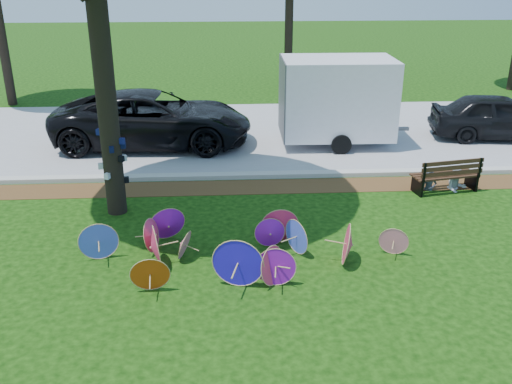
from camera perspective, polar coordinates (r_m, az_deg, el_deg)
ground at (r=10.56m, az=-2.11°, el=-8.75°), size 90.00×90.00×0.00m
mulch_strip at (r=14.60m, az=-2.52°, el=0.46°), size 90.00×1.00×0.01m
curb at (r=15.23m, az=-2.57°, el=1.64°), size 90.00×0.30×0.12m
street at (r=19.18m, az=-2.77°, el=5.89°), size 90.00×8.00×0.01m
parasol_pile at (r=10.89m, az=-2.54°, el=-5.39°), size 6.47×2.38×0.96m
black_van at (r=18.01m, az=-10.26°, el=7.21°), size 6.16×3.07×1.68m
dark_pickup at (r=20.01m, az=23.12°, el=6.94°), size 4.43×2.27×1.44m
cargo_trailer at (r=17.90m, az=8.12°, el=9.36°), size 3.39×2.18×2.95m
park_bench at (r=15.01m, az=18.36°, el=1.72°), size 1.79×0.95×0.89m
person_left at (r=14.91m, az=17.07°, el=2.03°), size 0.42×0.32×1.03m
person_right at (r=15.14m, az=19.59°, el=2.25°), size 0.59×0.48×1.14m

